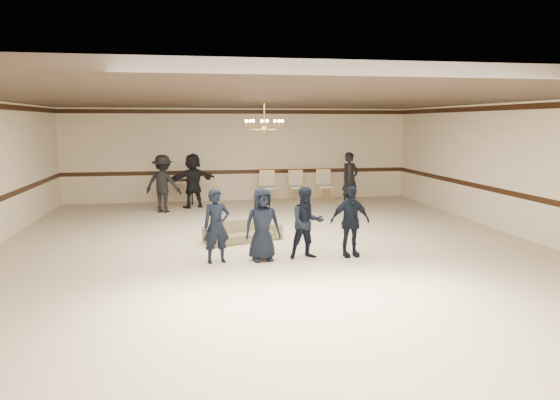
{
  "coord_description": "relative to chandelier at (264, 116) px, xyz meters",
  "views": [
    {
      "loc": [
        -1.73,
        -10.92,
        2.72
      ],
      "look_at": [
        0.11,
        -0.5,
        1.11
      ],
      "focal_mm": 32.94,
      "sensor_mm": 36.0,
      "label": 1
    }
  ],
  "objects": [
    {
      "name": "room",
      "position": [
        0.0,
        -1.0,
        -1.28
      ],
      "size": [
        12.01,
        14.01,
        3.21
      ],
      "color": "beige",
      "rests_on": "ground"
    },
    {
      "name": "chair_rail",
      "position": [
        0.0,
        5.99,
        -1.88
      ],
      "size": [
        12.0,
        0.02,
        0.14
      ],
      "primitive_type": "cube",
      "color": "black",
      "rests_on": "wall_back"
    },
    {
      "name": "crown_molding",
      "position": [
        0.0,
        5.99,
        0.21
      ],
      "size": [
        12.0,
        0.02,
        0.14
      ],
      "primitive_type": "cube",
      "color": "black",
      "rests_on": "wall_back"
    },
    {
      "name": "chandelier",
      "position": [
        0.0,
        0.0,
        0.0
      ],
      "size": [
        0.94,
        0.94,
        0.89
      ],
      "primitive_type": null,
      "color": "#B5893A",
      "rests_on": "ceiling"
    },
    {
      "name": "boy_a",
      "position": [
        -1.25,
        -2.08,
        -2.15
      ],
      "size": [
        0.59,
        0.45,
        1.45
      ],
      "primitive_type": "imported",
      "rotation": [
        0.0,
        0.0,
        0.21
      ],
      "color": "black",
      "rests_on": "floor"
    },
    {
      "name": "boy_b",
      "position": [
        -0.35,
        -2.08,
        -2.15
      ],
      "size": [
        0.75,
        0.53,
        1.45
      ],
      "primitive_type": "imported",
      "rotation": [
        0.0,
        0.0,
        0.1
      ],
      "color": "black",
      "rests_on": "floor"
    },
    {
      "name": "boy_c",
      "position": [
        0.55,
        -2.08,
        -2.15
      ],
      "size": [
        0.76,
        0.62,
        1.45
      ],
      "primitive_type": "imported",
      "rotation": [
        0.0,
        0.0,
        0.1
      ],
      "color": "black",
      "rests_on": "floor"
    },
    {
      "name": "boy_d",
      "position": [
        1.45,
        -2.08,
        -2.15
      ],
      "size": [
        0.88,
        0.44,
        1.45
      ],
      "primitive_type": "imported",
      "rotation": [
        0.0,
        0.0,
        0.11
      ],
      "color": "black",
      "rests_on": "floor"
    },
    {
      "name": "settee",
      "position": [
        -0.56,
        -0.35,
        -2.62
      ],
      "size": [
        1.88,
        1.25,
        0.51
      ],
      "primitive_type": "imported",
      "rotation": [
        0.0,
        0.0,
        0.36
      ],
      "color": "#786D50",
      "rests_on": "floor"
    },
    {
      "name": "adult_left",
      "position": [
        -2.55,
        3.92,
        -2.0
      ],
      "size": [
        1.29,
        1.03,
        1.75
      ],
      "primitive_type": "imported",
      "rotation": [
        0.0,
        0.0,
        2.76
      ],
      "color": "black",
      "rests_on": "floor"
    },
    {
      "name": "adult_mid",
      "position": [
        -1.65,
        4.62,
        -2.0
      ],
      "size": [
        1.7,
        1.06,
        1.75
      ],
      "primitive_type": "imported",
      "rotation": [
        0.0,
        0.0,
        3.51
      ],
      "color": "black",
      "rests_on": "floor"
    },
    {
      "name": "adult_right",
      "position": [
        3.45,
        4.22,
        -2.0
      ],
      "size": [
        0.75,
        0.63,
        1.75
      ],
      "primitive_type": "imported",
      "rotation": [
        0.0,
        0.0,
        0.38
      ],
      "color": "black",
      "rests_on": "floor"
    },
    {
      "name": "banquet_chair_left",
      "position": [
        0.87,
        5.18,
        -2.34
      ],
      "size": [
        0.54,
        0.54,
        1.07
      ],
      "primitive_type": null,
      "rotation": [
        0.0,
        0.0,
        -0.05
      ],
      "color": "beige",
      "rests_on": "floor"
    },
    {
      "name": "banquet_chair_mid",
      "position": [
        1.87,
        5.18,
        -2.34
      ],
      "size": [
        0.54,
        0.54,
        1.07
      ],
      "primitive_type": null,
      "rotation": [
        0.0,
        0.0,
        0.04
      ],
      "color": "beige",
      "rests_on": "floor"
    },
    {
      "name": "banquet_chair_right",
      "position": [
        2.87,
        5.18,
        -2.34
      ],
      "size": [
        0.57,
        0.57,
        1.07
      ],
      "primitive_type": null,
      "rotation": [
        0.0,
        0.0,
        -0.1
      ],
      "color": "beige",
      "rests_on": "floor"
    },
    {
      "name": "console_table",
      "position": [
        -2.13,
        5.38,
        -2.45
      ],
      "size": [
        1.02,
        0.45,
        0.85
      ],
      "primitive_type": "cube",
      "rotation": [
        0.0,
        0.0,
        0.02
      ],
      "color": "black",
      "rests_on": "floor"
    }
  ]
}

